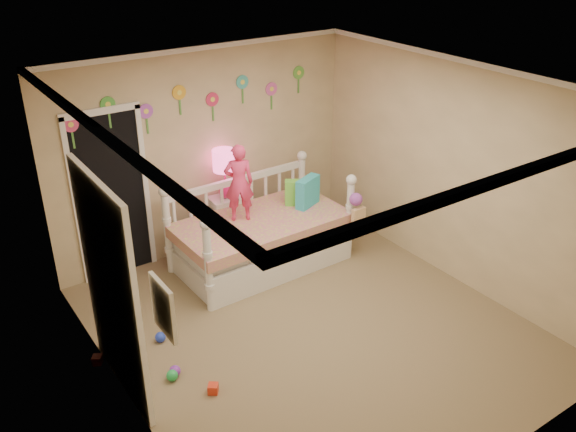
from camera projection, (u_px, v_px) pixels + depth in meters
floor at (312, 327)px, 6.55m from camera, size 4.00×4.50×0.01m
ceiling at (317, 86)px, 5.39m from camera, size 4.00×4.50×0.01m
back_wall at (206, 151)px, 7.63m from camera, size 4.00×0.01×2.60m
left_wall at (116, 282)px, 4.95m from camera, size 0.01×4.50×2.60m
right_wall at (455, 173)px, 6.98m from camera, size 0.01×4.50×2.60m
crown_molding at (317, 89)px, 5.40m from camera, size 4.00×4.50×0.06m
daybed at (260, 223)px, 7.47m from camera, size 2.13×1.17×1.14m
pillow_turquoise at (308, 192)px, 7.68m from camera, size 0.40×0.26×0.37m
pillow_lime at (299, 193)px, 7.73m from camera, size 0.36×0.29×0.32m
child at (239, 183)px, 7.21m from camera, size 0.41×0.35×0.95m
nightstand at (227, 222)px, 8.00m from camera, size 0.44×0.35×0.70m
table_lamp at (224, 166)px, 7.65m from camera, size 0.29×0.29×0.64m
closet_doorway at (112, 195)px, 7.10m from camera, size 0.90×0.04×2.07m
flower_decals at (196, 102)px, 7.28m from camera, size 3.40×0.02×0.50m
mirror_closet at (111, 289)px, 5.31m from camera, size 0.07×1.30×2.10m
wall_picture at (163, 308)px, 4.19m from camera, size 0.05×0.34×0.42m
hanging_bag at (356, 211)px, 7.48m from camera, size 0.20×0.16×0.36m
toy_scatter at (159, 376)px, 5.78m from camera, size 0.82×1.31×0.11m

